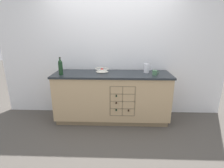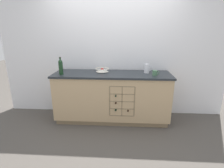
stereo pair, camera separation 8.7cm
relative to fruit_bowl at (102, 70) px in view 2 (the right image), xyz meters
name	(u,v)px [view 2 (the right image)]	position (x,y,z in m)	size (l,w,h in m)	color
ground_plane	(112,119)	(0.19, -0.10, -0.98)	(14.00, 14.00, 0.00)	#4C4742
back_wall	(113,52)	(0.19, 0.28, 0.30)	(4.52, 0.06, 2.55)	white
kitchen_island	(112,97)	(0.19, -0.10, -0.51)	(2.16, 0.68, 0.93)	#8B7354
fruit_bowl	(102,70)	(0.00, 0.00, 0.00)	(0.26, 0.26, 0.08)	silver
white_pitcher	(147,68)	(0.84, -0.01, 0.04)	(0.16, 0.10, 0.17)	white
ceramic_mug	(155,73)	(0.96, -0.19, 0.00)	(0.12, 0.09, 0.08)	#4C7A56
standing_wine_bottle	(61,67)	(-0.71, -0.23, 0.09)	(0.08, 0.08, 0.31)	#19381E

